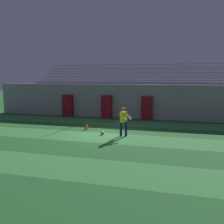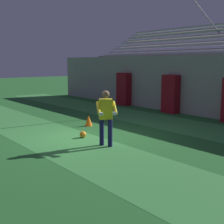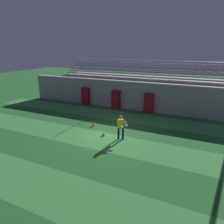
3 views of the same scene
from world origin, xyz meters
The scene contains 9 objects.
ground_plane centered at (0.00, 0.00, 0.00)m, with size 80.00×80.00×0.00m, color #236028.
turf_stripe_mid centered at (0.00, -1.01, 0.00)m, with size 28.00×2.49×0.01m, color #38843D.
turf_stripe_far centered at (0.00, 3.97, 0.00)m, with size 28.00×2.49×0.01m, color #38843D.
back_wall centered at (0.00, 6.50, 1.40)m, with size 24.00×0.60×2.80m, color #999691.
padding_pillar_gate_left centered at (-1.67, 5.95, 0.93)m, with size 0.85×0.44×1.87m, color maroon.
padding_pillar_far_left centered at (-5.22, 5.95, 0.93)m, with size 0.85×0.44×1.87m, color maroon.
goalkeeper centered at (1.27, -0.29, 0.95)m, with size 0.70×0.73×1.67m.
soccer_ball centered at (-0.04, -0.26, 0.11)m, with size 0.22×0.22×0.22m, color orange.
traffic_cone centered at (-1.52, 0.98, 0.21)m, with size 0.30×0.30×0.42m, color orange.
Camera 2 is at (8.49, -5.78, 2.50)m, focal length 50.00 mm.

